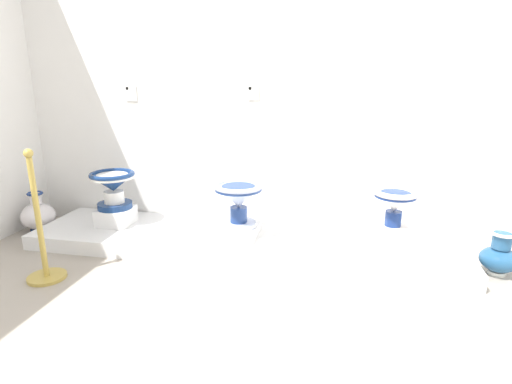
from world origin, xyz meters
TOP-DOWN VIEW (x-y plane):
  - wall_back at (2.20, 3.22)m, footprint 4.59×0.06m
  - display_platform at (2.20, 2.76)m, footprint 3.64×0.82m
  - plinth_block_pale_glazed at (1.01, 2.80)m, footprint 0.28×0.30m
  - antique_toilet_pale_glazed at (1.01, 2.80)m, footprint 0.40×0.40m
  - plinth_block_leftmost at (2.18, 2.75)m, footprint 0.32×0.38m
  - antique_toilet_leftmost at (2.18, 2.75)m, footprint 0.41×0.41m
  - plinth_block_squat_floral at (3.41, 2.69)m, footprint 0.40×0.29m
  - antique_toilet_squat_floral at (3.41, 2.69)m, footprint 0.33×0.33m
  - info_placard_first at (1.05, 3.19)m, footprint 0.11×0.01m
  - info_placard_second at (2.22, 3.19)m, footprint 0.10×0.01m
  - decorative_vase_spare at (0.20, 2.78)m, footprint 0.31×0.31m
  - decorative_vase_corner at (4.19, 2.70)m, footprint 0.27×0.27m
  - stanchion_post_near_left at (0.93, 1.95)m, footprint 0.27×0.27m

SIDE VIEW (x-z plane):
  - display_platform at x=2.20m, z-range 0.00..0.13m
  - decorative_vase_corner at x=4.19m, z-range -0.02..0.32m
  - decorative_vase_spare at x=0.20m, z-range -0.03..0.35m
  - plinth_block_leftmost at x=2.18m, z-range 0.13..0.21m
  - plinth_block_pale_glazed at x=1.01m, z-range 0.13..0.28m
  - plinth_block_squat_floral at x=3.41m, z-range 0.13..0.28m
  - stanchion_post_near_left at x=0.93m, z-range -0.22..0.75m
  - antique_toilet_leftmost at x=2.18m, z-range 0.28..0.66m
  - antique_toilet_pale_glazed at x=1.01m, z-range 0.33..0.67m
  - antique_toilet_squat_floral at x=3.41m, z-range 0.34..0.68m
  - info_placard_first at x=1.05m, z-range 1.22..1.36m
  - info_placard_second at x=2.22m, z-range 1.24..1.36m
  - wall_back at x=2.20m, z-range 0.00..3.16m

